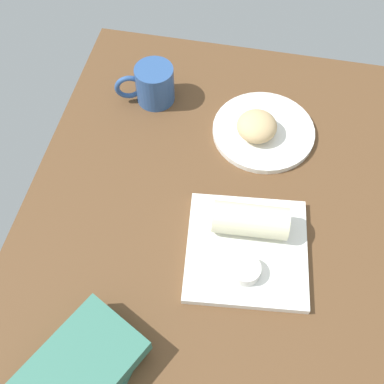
{
  "coord_description": "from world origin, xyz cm",
  "views": [
    {
      "loc": [
        -49.25,
        -1.14,
        92.97
      ],
      "look_at": [
        5.37,
        9.82,
        7.0
      ],
      "focal_mm": 46.15,
      "sensor_mm": 36.0,
      "label": 1
    }
  ],
  "objects_px": {
    "round_plate": "(263,131)",
    "square_plate": "(247,250)",
    "book_stack": "(83,371)",
    "breakfast_wrap": "(250,221)",
    "coffee_mug": "(153,84)",
    "scone_pastry": "(257,126)",
    "sauce_cup": "(245,270)"
  },
  "relations": [
    {
      "from": "square_plate",
      "to": "book_stack",
      "type": "height_order",
      "value": "book_stack"
    },
    {
      "from": "round_plate",
      "to": "scone_pastry",
      "type": "height_order",
      "value": "scone_pastry"
    },
    {
      "from": "scone_pastry",
      "to": "book_stack",
      "type": "distance_m",
      "value": 0.62
    },
    {
      "from": "round_plate",
      "to": "book_stack",
      "type": "xyz_separation_m",
      "value": [
        -0.6,
        0.24,
        0.02
      ]
    },
    {
      "from": "round_plate",
      "to": "scone_pastry",
      "type": "relative_size",
      "value": 2.57
    },
    {
      "from": "breakfast_wrap",
      "to": "book_stack",
      "type": "relative_size",
      "value": 0.61
    },
    {
      "from": "square_plate",
      "to": "coffee_mug",
      "type": "relative_size",
      "value": 1.72
    },
    {
      "from": "coffee_mug",
      "to": "book_stack",
      "type": "bearing_deg",
      "value": -176.69
    },
    {
      "from": "square_plate",
      "to": "breakfast_wrap",
      "type": "distance_m",
      "value": 0.06
    },
    {
      "from": "square_plate",
      "to": "coffee_mug",
      "type": "xyz_separation_m",
      "value": [
        0.37,
        0.28,
        0.04
      ]
    },
    {
      "from": "round_plate",
      "to": "square_plate",
      "type": "xyz_separation_m",
      "value": [
        -0.31,
        -0.0,
        0.0
      ]
    },
    {
      "from": "scone_pastry",
      "to": "breakfast_wrap",
      "type": "distance_m",
      "value": 0.25
    },
    {
      "from": "sauce_cup",
      "to": "square_plate",
      "type": "bearing_deg",
      "value": 3.45
    },
    {
      "from": "breakfast_wrap",
      "to": "coffee_mug",
      "type": "xyz_separation_m",
      "value": [
        0.33,
        0.28,
        0.0
      ]
    },
    {
      "from": "breakfast_wrap",
      "to": "book_stack",
      "type": "height_order",
      "value": "breakfast_wrap"
    },
    {
      "from": "round_plate",
      "to": "square_plate",
      "type": "bearing_deg",
      "value": -179.32
    },
    {
      "from": "breakfast_wrap",
      "to": "coffee_mug",
      "type": "relative_size",
      "value": 1.07
    },
    {
      "from": "scone_pastry",
      "to": "breakfast_wrap",
      "type": "relative_size",
      "value": 0.62
    },
    {
      "from": "book_stack",
      "to": "coffee_mug",
      "type": "relative_size",
      "value": 1.76
    },
    {
      "from": "breakfast_wrap",
      "to": "book_stack",
      "type": "distance_m",
      "value": 0.41
    },
    {
      "from": "scone_pastry",
      "to": "sauce_cup",
      "type": "bearing_deg",
      "value": -176.11
    },
    {
      "from": "square_plate",
      "to": "round_plate",
      "type": "bearing_deg",
      "value": 0.68
    },
    {
      "from": "breakfast_wrap",
      "to": "coffee_mug",
      "type": "height_order",
      "value": "coffee_mug"
    },
    {
      "from": "square_plate",
      "to": "sauce_cup",
      "type": "height_order",
      "value": "sauce_cup"
    },
    {
      "from": "round_plate",
      "to": "coffee_mug",
      "type": "bearing_deg",
      "value": 78.32
    },
    {
      "from": "square_plate",
      "to": "breakfast_wrap",
      "type": "height_order",
      "value": "breakfast_wrap"
    },
    {
      "from": "breakfast_wrap",
      "to": "coffee_mug",
      "type": "distance_m",
      "value": 0.43
    },
    {
      "from": "square_plate",
      "to": "sauce_cup",
      "type": "distance_m",
      "value": 0.06
    },
    {
      "from": "square_plate",
      "to": "breakfast_wrap",
      "type": "bearing_deg",
      "value": 3.45
    },
    {
      "from": "book_stack",
      "to": "coffee_mug",
      "type": "bearing_deg",
      "value": 3.31
    },
    {
      "from": "scone_pastry",
      "to": "book_stack",
      "type": "height_order",
      "value": "scone_pastry"
    },
    {
      "from": "square_plate",
      "to": "book_stack",
      "type": "distance_m",
      "value": 0.38
    }
  ]
}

